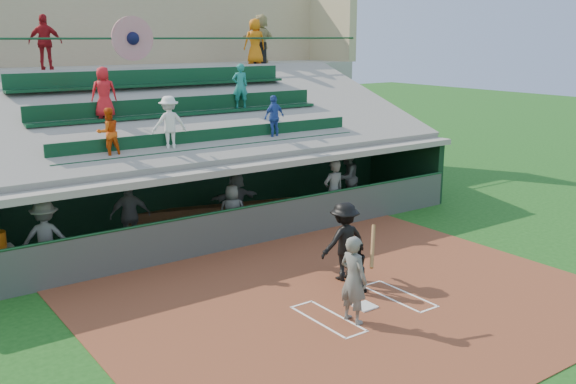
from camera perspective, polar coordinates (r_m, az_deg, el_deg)
ground at (r=14.08m, az=6.84°, el=-10.17°), size 100.00×100.00×0.00m
dirt_slab at (r=14.42m, az=5.48°, el=-9.51°), size 11.00×9.00×0.02m
home_plate at (r=14.07m, az=6.84°, el=-10.04°), size 0.43×0.43×0.03m
batters_box_chalk at (r=14.07m, az=6.84°, el=-10.09°), size 2.65×1.85×0.01m
dugout_floor at (r=19.26m, az=-6.81°, el=-3.48°), size 16.00×3.50×0.04m
concourse_slab at (r=24.79m, az=-14.57°, el=5.42°), size 20.00×3.00×4.60m
grandstand at (r=22.05m, az=-11.74°, el=4.50°), size 20.40×10.40×7.80m
batter_at_plate at (r=13.04m, az=5.87°, el=-7.70°), size 0.88×0.77×1.95m
catcher at (r=14.62m, az=6.03°, el=-6.65°), size 0.70×0.64×1.18m
home_umpire at (r=15.25m, az=5.01°, el=-4.37°), size 1.25×0.77×1.88m
dugout_bench at (r=20.34m, az=-7.87°, el=-1.92°), size 13.45×4.08×0.42m
dugout_player_a at (r=16.54m, az=-20.72°, el=-3.81°), size 1.35×1.08×1.83m
dugout_player_b at (r=17.87m, az=-13.85°, el=-2.04°), size 1.15×0.75×1.83m
dugout_player_c at (r=18.17m, az=-4.96°, el=-1.81°), size 0.92×0.80×1.60m
dugout_player_d at (r=19.44m, az=-4.60°, el=-0.67°), size 1.57×0.61×1.66m
dugout_player_e at (r=19.76m, az=4.07°, el=0.04°), size 0.73×0.49×1.97m
dugout_player_f at (r=21.87m, az=5.27°, el=1.29°), size 1.11×0.98×1.92m
trash_bin at (r=26.22m, az=-2.56°, el=12.25°), size 0.57×0.57×0.85m
concourse_staff_a at (r=22.59m, az=-20.77°, el=12.34°), size 1.12×0.80×1.77m
concourse_staff_b at (r=25.74m, az=-2.97°, el=13.22°), size 0.96×0.74×1.75m
concourse_staff_c at (r=26.68m, az=-2.42°, el=13.46°), size 1.89×1.15×1.95m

